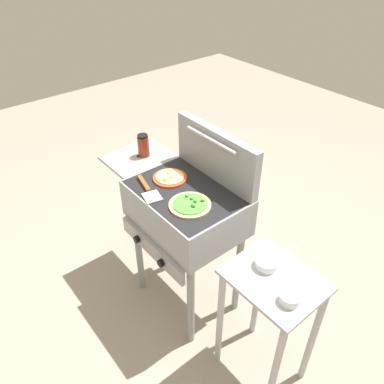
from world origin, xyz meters
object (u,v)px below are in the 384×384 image
object	(u,v)px
pizza_cheese	(170,178)
prep_table	(269,308)
grill	(184,210)
topping_bowl_near	(290,299)
topping_bowl_far	(267,263)
spatula	(147,189)
sauce_jar	(143,146)
pizza_veggie	(190,205)

from	to	relation	value
pizza_cheese	prep_table	world-z (taller)	pizza_cheese
grill	topping_bowl_near	distance (m)	0.80
grill	topping_bowl_far	distance (m)	0.60
prep_table	topping_bowl_near	bearing A→B (deg)	-23.24
pizza_cheese	spatula	size ratio (longest dim) A/B	0.74
spatula	prep_table	world-z (taller)	spatula
sauce_jar	prep_table	bearing A→B (deg)	-1.61
spatula	pizza_cheese	bearing A→B (deg)	92.02
grill	pizza_veggie	world-z (taller)	pizza_veggie
grill	topping_bowl_far	size ratio (longest dim) A/B	8.25
grill	sauce_jar	distance (m)	0.50
grill	prep_table	bearing A→B (deg)	0.37
grill	sauce_jar	world-z (taller)	sauce_jar
grill	prep_table	size ratio (longest dim) A/B	1.25
sauce_jar	prep_table	world-z (taller)	sauce_jar
spatula	topping_bowl_far	xyz separation A→B (m)	(0.73, 0.19, -0.12)
sauce_jar	topping_bowl_far	xyz separation A→B (m)	(1.05, -0.01, -0.18)
pizza_veggie	pizza_cheese	distance (m)	0.28
pizza_cheese	sauce_jar	world-z (taller)	sauce_jar
prep_table	topping_bowl_near	size ratio (longest dim) A/B	8.40
grill	pizza_veggie	bearing A→B (deg)	-25.89
pizza_veggie	prep_table	distance (m)	0.66
sauce_jar	topping_bowl_near	distance (m)	1.27
grill	pizza_cheese	xyz separation A→B (m)	(-0.14, 0.00, 0.15)
grill	prep_table	world-z (taller)	grill
topping_bowl_near	pizza_cheese	bearing A→B (deg)	176.81
pizza_veggie	spatula	bearing A→B (deg)	-160.48
prep_table	topping_bowl_far	bearing A→B (deg)	161.34
pizza_veggie	pizza_cheese	world-z (taller)	pizza_cheese
prep_table	pizza_cheese	bearing A→B (deg)	-179.88
sauce_jar	spatula	size ratio (longest dim) A/B	0.54
sauce_jar	topping_bowl_far	bearing A→B (deg)	-0.30
prep_table	topping_bowl_far	world-z (taller)	topping_bowl_far
spatula	prep_table	size ratio (longest dim) A/B	0.35
pizza_cheese	topping_bowl_far	size ratio (longest dim) A/B	1.69
grill	sauce_jar	size ratio (longest dim) A/B	6.65
pizza_veggie	topping_bowl_far	bearing A→B (deg)	11.54
grill	pizza_cheese	bearing A→B (deg)	178.84
grill	spatula	distance (m)	0.25
topping_bowl_far	prep_table	bearing A→B (deg)	-18.66
pizza_cheese	topping_bowl_near	size ratio (longest dim) A/B	2.16
pizza_cheese	spatula	world-z (taller)	pizza_cheese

